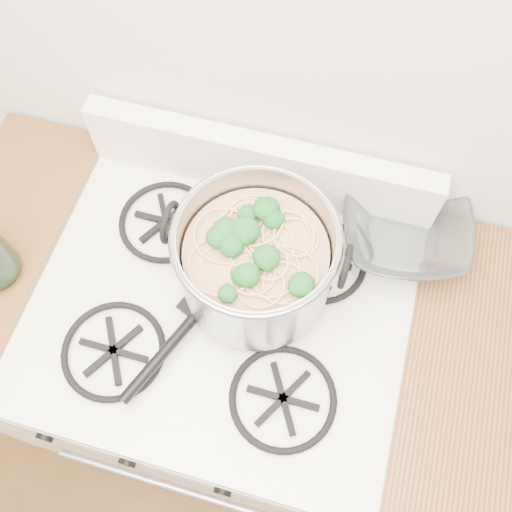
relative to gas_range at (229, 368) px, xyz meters
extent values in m
plane|color=silver|center=(0.00, 0.34, 0.91)|extent=(3.60, 0.00, 3.60)
cube|color=white|center=(0.00, 0.00, -0.03)|extent=(0.76, 0.65, 0.81)
cube|color=white|center=(0.00, 0.00, 0.44)|extent=(0.76, 0.65, 0.04)
cube|color=black|center=(0.00, -0.31, -0.02)|extent=(0.58, 0.02, 0.46)
cube|color=black|center=(0.00, 0.00, 0.48)|extent=(0.60, 0.56, 0.02)
cylinder|color=black|center=(-0.28, -0.32, 0.34)|extent=(0.04, 0.03, 0.04)
cylinder|color=black|center=(-0.10, -0.32, 0.34)|extent=(0.04, 0.03, 0.04)
cylinder|color=black|center=(0.10, -0.32, 0.34)|extent=(0.04, 0.03, 0.04)
cube|color=silver|center=(-0.51, 0.00, 0.00)|extent=(0.25, 0.65, 0.88)
cylinder|color=#9899A0|center=(0.06, 0.06, 0.59)|extent=(0.29, 0.29, 0.20)
torus|color=#9899A0|center=(0.06, 0.06, 0.68)|extent=(0.31, 0.31, 0.01)
torus|color=black|center=(-0.10, 0.06, 0.65)|extent=(0.01, 0.08, 0.08)
torus|color=black|center=(0.22, 0.06, 0.65)|extent=(0.01, 0.08, 0.08)
cylinder|color=tan|center=(0.06, 0.06, 0.56)|extent=(0.27, 0.27, 0.14)
sphere|color=#17571D|center=(0.06, 0.06, 0.64)|extent=(0.04, 0.04, 0.04)
sphere|color=#17571D|center=(0.06, 0.06, 0.64)|extent=(0.04, 0.04, 0.04)
sphere|color=#17571D|center=(0.06, 0.06, 0.64)|extent=(0.04, 0.04, 0.04)
sphere|color=#17571D|center=(0.06, 0.06, 0.64)|extent=(0.04, 0.04, 0.04)
sphere|color=#17571D|center=(0.06, 0.06, 0.64)|extent=(0.04, 0.04, 0.04)
sphere|color=#17571D|center=(0.06, 0.06, 0.64)|extent=(0.04, 0.04, 0.04)
sphere|color=#17571D|center=(0.06, 0.06, 0.64)|extent=(0.04, 0.04, 0.04)
sphere|color=#17571D|center=(0.06, 0.06, 0.64)|extent=(0.04, 0.04, 0.04)
sphere|color=#17571D|center=(0.06, 0.06, 0.64)|extent=(0.04, 0.04, 0.04)
sphere|color=#17571D|center=(0.06, 0.06, 0.64)|extent=(0.04, 0.04, 0.04)
sphere|color=#17571D|center=(0.06, 0.06, 0.64)|extent=(0.04, 0.04, 0.04)
sphere|color=#17571D|center=(0.06, 0.06, 0.64)|extent=(0.04, 0.04, 0.04)
imported|color=white|center=(0.33, 0.25, 0.50)|extent=(0.13, 0.13, 0.03)
camera|label=1|loc=(0.18, -0.38, 1.55)|focal=40.00mm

